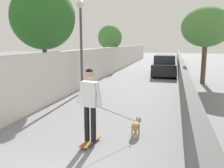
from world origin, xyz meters
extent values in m
plane|color=gray|center=(14.00, 0.00, 0.00)|extent=(80.00, 80.00, 0.00)
cube|color=silver|center=(12.00, 2.71, 1.04)|extent=(48.00, 0.30, 2.09)
cube|color=#4C4C4C|center=(12.00, -2.71, 0.62)|extent=(48.00, 0.30, 1.24)
cylinder|color=#473523|center=(7.50, 3.49, 1.37)|extent=(0.20, 0.20, 2.74)
ellipsoid|color=#2D6628|center=(7.50, 3.49, 3.59)|extent=(2.84, 2.84, 2.85)
cylinder|color=#473523|center=(19.00, 3.51, 1.13)|extent=(0.28, 0.28, 2.27)
ellipsoid|color=#4C843D|center=(19.00, 3.51, 2.92)|extent=(2.18, 2.18, 2.22)
cylinder|color=brown|center=(13.00, -3.98, 1.26)|extent=(0.28, 0.28, 2.53)
ellipsoid|color=#4C843D|center=(13.00, -3.98, 3.39)|extent=(2.86, 2.86, 2.35)
cylinder|color=#4C4C51|center=(8.67, 2.16, 2.06)|extent=(0.12, 0.12, 4.11)
sphere|color=silver|center=(8.67, 2.16, 4.26)|extent=(0.36, 0.36, 0.36)
cube|color=brown|center=(2.93, -0.33, 0.07)|extent=(0.82, 0.31, 0.02)
cylinder|color=beige|center=(3.22, -0.30, 0.03)|extent=(0.06, 0.04, 0.06)
cylinder|color=beige|center=(3.20, -0.44, 0.03)|extent=(0.06, 0.04, 0.06)
cylinder|color=beige|center=(2.67, -0.22, 0.03)|extent=(0.06, 0.04, 0.06)
cylinder|color=beige|center=(2.65, -0.36, 0.03)|extent=(0.06, 0.04, 0.06)
cylinder|color=black|center=(2.95, -0.24, 0.53)|extent=(0.15, 0.15, 0.89)
cylinder|color=black|center=(2.92, -0.42, 0.53)|extent=(0.15, 0.15, 0.89)
cube|color=white|center=(2.93, -0.33, 1.28)|extent=(0.27, 0.41, 0.60)
cylinder|color=white|center=(2.97, -0.09, 1.31)|extent=(0.13, 0.29, 0.58)
cylinder|color=white|center=(2.90, -0.57, 1.29)|extent=(0.11, 0.19, 0.59)
sphere|color=tan|center=(2.93, -0.33, 1.76)|extent=(0.22, 0.22, 0.22)
sphere|color=black|center=(2.93, -0.33, 1.80)|extent=(0.19, 0.19, 0.19)
ellipsoid|color=tan|center=(3.77, -1.32, 0.27)|extent=(0.44, 0.28, 0.22)
sphere|color=tan|center=(4.04, -1.36, 0.34)|extent=(0.15, 0.15, 0.15)
cone|color=black|center=(4.04, -1.32, 0.42)|extent=(0.06, 0.06, 0.06)
cone|color=black|center=(4.03, -1.40, 0.42)|extent=(0.06, 0.06, 0.06)
cylinder|color=tan|center=(3.91, -1.28, 0.09)|extent=(0.04, 0.04, 0.18)
cylinder|color=tan|center=(3.90, -1.40, 0.09)|extent=(0.04, 0.04, 0.18)
cylinder|color=tan|center=(3.65, -1.24, 0.09)|extent=(0.04, 0.04, 0.18)
cylinder|color=tan|center=(3.64, -1.36, 0.09)|extent=(0.04, 0.04, 0.18)
cylinder|color=tan|center=(3.52, -1.29, 0.35)|extent=(0.14, 0.05, 0.13)
cylinder|color=black|center=(3.35, -0.82, 0.73)|extent=(0.85, 1.01, 0.66)
cube|color=black|center=(16.00, -1.56, 0.56)|extent=(3.96, 1.70, 0.80)
cube|color=#262B33|center=(16.00, -1.56, 1.24)|extent=(2.06, 1.50, 0.60)
cylinder|color=black|center=(17.23, -0.77, 0.32)|extent=(0.64, 0.22, 0.64)
cylinder|color=black|center=(17.23, -2.35, 0.32)|extent=(0.64, 0.22, 0.64)
cylinder|color=black|center=(14.77, -0.77, 0.32)|extent=(0.64, 0.22, 0.64)
cylinder|color=black|center=(14.77, -2.35, 0.32)|extent=(0.64, 0.22, 0.64)
camera|label=1|loc=(-2.35, -2.26, 2.51)|focal=38.36mm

